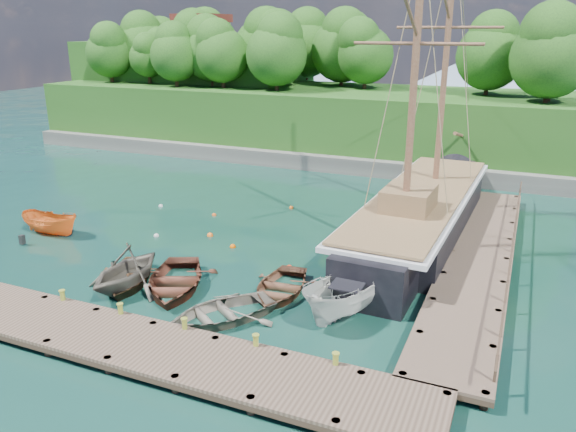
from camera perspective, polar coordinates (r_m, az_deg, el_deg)
name	(u,v)px	position (r m, az deg, el deg)	size (l,w,h in m)	color
ground	(210,281)	(27.01, -7.98, -6.57)	(160.00, 160.00, 0.00)	#0F3327
dock_near	(163,351)	(21.08, -12.55, -13.25)	(20.00, 3.20, 1.10)	#4B392E
dock_east	(479,257)	(29.88, 18.80, -3.99)	(3.20, 24.00, 1.10)	#4B392E
bollard_0	(65,313)	(25.76, -21.72, -9.11)	(0.26, 0.26, 0.45)	olive
bollard_1	(122,327)	(23.89, -16.48, -10.75)	(0.26, 0.26, 0.45)	olive
bollard_2	(186,343)	(22.27, -10.35, -12.53)	(0.26, 0.26, 0.45)	olive
bollard_3	(256,360)	(20.95, -3.25, -14.40)	(0.26, 0.26, 0.45)	olive
bollard_4	(335,379)	(20.00, 4.80, -16.22)	(0.26, 0.26, 0.45)	olive
rowboat_0	(128,284)	(27.56, -15.97, -6.62)	(3.18, 4.45, 0.92)	brown
rowboat_1	(128,289)	(26.98, -15.95, -7.17)	(3.73, 4.32, 2.28)	#5D574B
rowboat_2	(175,289)	(26.50, -11.41, -7.29)	(3.66, 5.12, 1.06)	#572C1F
rowboat_3	(221,320)	(23.62, -6.79, -10.41)	(3.26, 4.56, 0.94)	#6F6759
rowboat_4	(280,294)	(25.56, -0.83, -7.90)	(3.11, 4.35, 0.90)	brown
motorboat_orange	(52,234)	(35.44, -22.85, -1.71)	(1.48, 3.93, 1.52)	orange
cabin_boat_white	(347,314)	(23.98, 6.06, -9.91)	(2.05, 5.44, 2.10)	silver
schooner	(420,218)	(32.86, 13.23, -0.24)	(5.57, 26.82, 19.53)	black
mooring_buoy_0	(156,236)	(33.19, -13.23, -2.03)	(0.31, 0.31, 0.31)	silver
mooring_buoy_1	(210,236)	(32.69, -7.92, -2.02)	(0.36, 0.36, 0.36)	orange
mooring_buoy_2	(233,247)	(30.88, -5.63, -3.18)	(0.33, 0.33, 0.33)	#E55800
mooring_buoy_3	(344,243)	(31.54, 5.69, -2.71)	(0.28, 0.28, 0.28)	white
mooring_buoy_4	(214,215)	(36.21, -7.51, 0.05)	(0.29, 0.29, 0.29)	#E2561A
mooring_buoy_5	(291,208)	(37.32, 0.34, 0.78)	(0.30, 0.30, 0.30)	orange
mooring_buoy_6	(161,207)	(38.65, -12.80, 0.94)	(0.30, 0.30, 0.30)	silver
mooring_buoy_7	(289,269)	(28.07, 0.10, -5.38)	(0.36, 0.36, 0.36)	red
headland	(257,89)	(58.49, -3.16, 12.78)	(51.00, 19.31, 12.90)	#474744
distant_ridge	(473,77)	(91.45, 18.28, 13.23)	(117.00, 40.00, 10.00)	#728CA5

